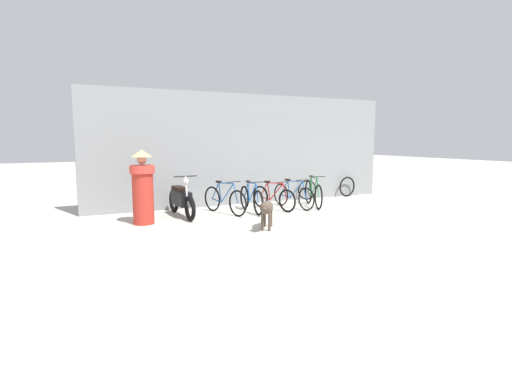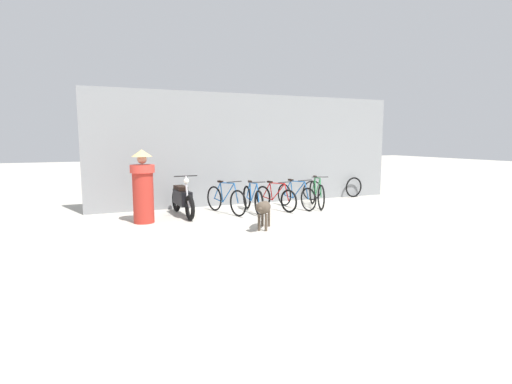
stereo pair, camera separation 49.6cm
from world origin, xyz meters
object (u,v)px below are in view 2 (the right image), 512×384
Objects in this scene: bicycle_4 at (317,194)px; motorcycle at (182,199)px; spare_tire_right at (354,187)px; bicycle_1 at (253,199)px; bicycle_0 at (226,200)px; spare_tire_left at (312,190)px; bicycle_2 at (275,198)px; person_in_robes at (143,186)px; bicycle_3 at (296,196)px; stray_dog at (264,208)px.

motorcycle reaches higher than bicycle_4.
motorcycle is 6.13m from spare_tire_right.
bicycle_1 is 1.87m from motorcycle.
bicycle_4 reaches higher than bicycle_0.
bicycle_0 is 2.67× the size of spare_tire_left.
motorcycle reaches higher than bicycle_0.
person_in_robes reaches higher than bicycle_2.
motorcycle reaches higher than bicycle_1.
bicycle_3 is 2.73× the size of spare_tire_left.
bicycle_4 is at bearing 74.20° from bicycle_2.
bicycle_0 reaches higher than stray_dog.
person_in_robes is 2.52× the size of spare_tire_right.
person_in_robes is at bearing -168.48° from spare_tire_right.
bicycle_4 is at bearing -152.31° from spare_tire_right.
spare_tire_left is (5.47, 1.45, -0.55)m from person_in_robes.
bicycle_1 is at bearing -164.49° from spare_tire_right.
bicycle_0 is 0.99× the size of person_in_robes.
spare_tire_left is 0.93× the size of spare_tire_right.
spare_tire_left is (2.58, 1.17, -0.03)m from bicycle_1.
bicycle_4 reaches higher than bicycle_2.
bicycle_1 is at bearing 68.26° from bicycle_0.
bicycle_1 is 0.88× the size of motorcycle.
bicycle_2 is 0.97× the size of bicycle_4.
bicycle_1 is 0.99× the size of person_in_robes.
bicycle_0 is 1.03× the size of bicycle_2.
spare_tire_left is at bearing 179.76° from spare_tire_right.
bicycle_3 is at bearing -137.52° from spare_tire_left.
bicycle_3 is (1.35, 0.05, 0.00)m from bicycle_1.
spare_tire_right is at bearing 86.13° from bicycle_0.
person_in_robes is (-3.59, -0.31, 0.53)m from bicycle_2.
bicycle_1 is 4.36m from spare_tire_right.
bicycle_0 is 2.49× the size of spare_tire_right.
bicycle_2 is at bearing 97.59° from bicycle_1.
bicycle_0 is at bearing -142.91° from stray_dog.
motorcycle is (-3.20, 0.17, 0.08)m from bicycle_3.
bicycle_2 is 2.56m from motorcycle.
spare_tire_left is at bearing 91.99° from bicycle_0.
bicycle_1 reaches higher than spare_tire_left.
bicycle_0 is 2.23m from person_in_robes.
motorcycle is at bearing -171.04° from spare_tire_right.
bicycle_1 is 1.35m from bicycle_3.
bicycle_0 is 2.11m from stray_dog.
stray_dog is at bearing -11.52° from bicycle_1.
bicycle_4 is at bearing -115.92° from spare_tire_left.
bicycle_3 is (0.65, 0.01, 0.02)m from bicycle_2.
motorcycle is 4.54m from spare_tire_left.
motorcycle is at bearing -109.47° from bicycle_2.
bicycle_4 is at bearing -132.78° from person_in_robes.
bicycle_2 is 0.95× the size of bicycle_3.
bicycle_4 is at bearing 161.42° from stray_dog.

